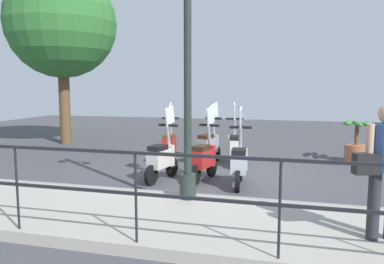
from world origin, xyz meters
name	(u,v)px	position (x,y,z in m)	size (l,w,h in m)	color
ground_plane	(211,174)	(0.00, 0.00, 0.00)	(28.00, 28.00, 0.00)	#424247
promenade_walkway	(166,218)	(-3.15, 0.00, 0.07)	(2.20, 20.00, 0.15)	#A39E93
fence_railing	(136,178)	(-4.20, 0.00, 0.91)	(0.04, 16.03, 1.07)	black
lamp_post_near	(188,78)	(-2.40, -0.12, 2.08)	(0.26, 0.90, 4.34)	#232D28
pedestrian_with_bag	(384,162)	(-3.39, -2.74, 1.08)	(0.45, 0.62, 1.59)	#28282D
tree_large	(61,24)	(3.04, 5.69, 3.99)	(3.58, 3.58, 5.80)	brown
potted_palm	(356,145)	(2.23, -3.34, 0.45)	(1.06, 0.66, 1.05)	#9E5B3D
scooter_near_0	(239,162)	(-0.91, -0.74, 0.48)	(1.23, 0.44, 1.54)	black
scooter_near_1	(204,158)	(-0.66, 0.03, 0.48)	(1.22, 0.49, 1.54)	black
scooter_near_2	(162,158)	(-0.88, 0.86, 0.48)	(1.22, 0.49, 1.54)	black
scooter_far_0	(235,146)	(1.02, -0.37, 0.48)	(1.22, 0.49, 1.54)	black
scooter_far_1	(208,145)	(1.03, 0.29, 0.48)	(1.21, 0.52, 1.54)	black
scooter_far_2	(169,145)	(0.79, 1.25, 0.48)	(1.22, 0.48, 1.54)	black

